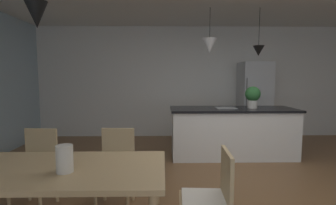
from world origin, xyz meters
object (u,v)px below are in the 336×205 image
chair_kitchen_end (210,198)px  chair_far_right (116,165)px  dining_table (39,176)px  potted_plant_on_island (253,96)px  vase_on_dining_table (65,159)px  kitchen_island (232,132)px  chair_far_left (36,166)px  refrigerator (254,101)px

chair_kitchen_end → chair_far_right: same height
dining_table → potted_plant_on_island: bearing=44.4°
vase_on_dining_table → chair_far_right: bearing=77.0°
chair_far_right → kitchen_island: bearing=44.5°
chair_kitchen_end → chair_far_left: bearing=156.4°
potted_plant_on_island → dining_table: bearing=-135.6°
chair_far_left → refrigerator: 4.74m
potted_plant_on_island → vase_on_dining_table: (-2.38, -2.67, -0.28)m
vase_on_dining_table → dining_table: bearing=157.6°
kitchen_island → vase_on_dining_table: (-2.02, -2.67, 0.39)m
chair_far_left → chair_far_right: (0.90, 0.00, 0.00)m
refrigerator → potted_plant_on_island: size_ratio=4.54×
chair_far_left → kitchen_island: kitchen_island is taller
refrigerator → vase_on_dining_table: (-2.89, -3.96, -0.06)m
kitchen_island → potted_plant_on_island: size_ratio=5.68×
dining_table → potted_plant_on_island: potted_plant_on_island is taller
chair_far_right → vase_on_dining_table: vase_on_dining_table is taller
chair_far_left → vase_on_dining_table: bearing=-52.3°
dining_table → vase_on_dining_table: bearing=-22.4°
kitchen_island → refrigerator: bearing=56.0°
chair_kitchen_end → potted_plant_on_island: bearing=64.0°
kitchen_island → potted_plant_on_island: 0.76m
chair_far_left → chair_far_right: same height
chair_kitchen_end → chair_far_right: (-0.92, 0.80, 0.00)m
dining_table → chair_far_right: 0.93m
chair_far_right → vase_on_dining_table: (-0.21, -0.89, 0.37)m
chair_far_right → refrigerator: refrigerator is taller
chair_far_left → kitchen_island: (2.71, 1.78, -0.01)m
chair_far_right → kitchen_island: (1.81, 1.78, -0.01)m
refrigerator → vase_on_dining_table: 4.90m
refrigerator → potted_plant_on_island: bearing=-111.4°
chair_far_right → potted_plant_on_island: size_ratio=2.17×
chair_kitchen_end → vase_on_dining_table: (-1.12, -0.10, 0.37)m
kitchen_island → chair_far_right: bearing=-135.5°
dining_table → chair_far_left: (-0.45, 0.79, -0.20)m
kitchen_island → vase_on_dining_table: 3.37m
kitchen_island → vase_on_dining_table: size_ratio=11.03×
kitchen_island → refrigerator: size_ratio=1.25×
kitchen_island → refrigerator: 1.62m
kitchen_island → chair_far_left: bearing=-146.7°
dining_table → refrigerator: (3.13, 3.86, 0.23)m
dining_table → chair_kitchen_end: bearing=-0.1°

